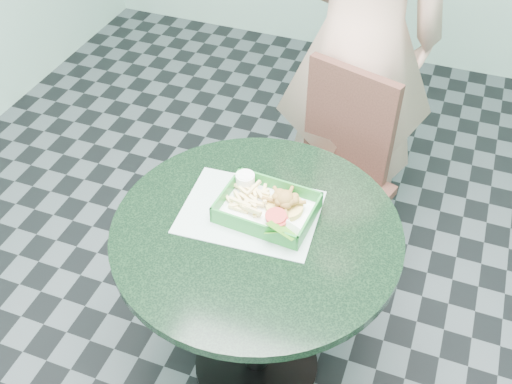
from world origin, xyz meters
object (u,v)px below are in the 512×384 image
(dining_chair, at_px, (339,168))
(food_basket, at_px, (267,215))
(crab_sandwich, at_px, (284,205))
(sauce_ramekin, at_px, (243,184))
(cafe_table, at_px, (256,268))

(dining_chair, xyz_separation_m, food_basket, (-0.10, -0.57, 0.24))
(dining_chair, bearing_deg, crab_sandwich, -79.00)
(crab_sandwich, distance_m, sauce_ramekin, 0.16)
(food_basket, bearing_deg, dining_chair, 79.62)
(dining_chair, distance_m, food_basket, 0.62)
(dining_chair, relative_size, sauce_ramekin, 15.15)
(crab_sandwich, bearing_deg, sauce_ramekin, 164.21)
(cafe_table, distance_m, dining_chair, 0.65)
(dining_chair, bearing_deg, sauce_ramekin, -96.09)
(cafe_table, relative_size, dining_chair, 0.96)
(dining_chair, bearing_deg, food_basket, -83.21)
(cafe_table, height_order, crab_sandwich, crab_sandwich)
(food_basket, bearing_deg, sauce_ramekin, 146.19)
(cafe_table, bearing_deg, dining_chair, 79.72)
(food_basket, distance_m, crab_sandwich, 0.06)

